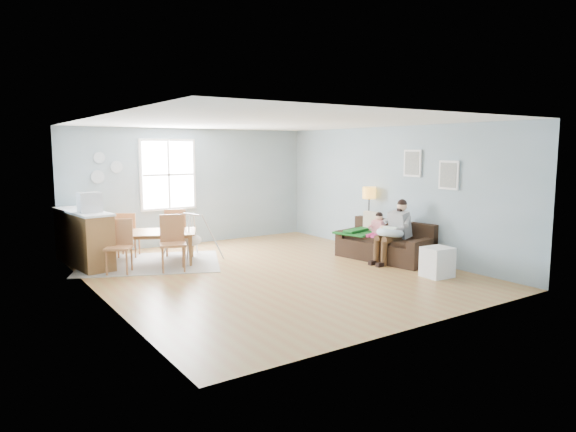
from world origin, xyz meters
TOP-DOWN VIEW (x-y plane):
  - room at (0.00, 0.00)m, footprint 8.40×9.40m
  - window at (-0.60, 3.46)m, footprint 1.32×0.08m
  - pictures at (2.97, -1.05)m, footprint 0.05×1.34m
  - wall_plates at (-2.00, 3.47)m, footprint 0.67×0.02m
  - sofa at (2.51, -0.39)m, footprint 1.14×2.04m
  - green_throw at (2.33, 0.24)m, footprint 1.05×0.96m
  - beige_pillow at (2.62, 0.15)m, footprint 0.16×0.45m
  - father at (2.43, -0.68)m, footprint 0.88×0.41m
  - nursing_pillow at (2.29, -0.70)m, footprint 0.66×0.65m
  - infant at (2.28, -0.67)m, footprint 0.23×0.35m
  - toddler at (2.40, -0.21)m, footprint 0.50×0.34m
  - floor_lamp at (2.80, 0.46)m, footprint 0.28×0.28m
  - storage_cube at (2.23, -1.91)m, footprint 0.50×0.45m
  - rug at (-1.60, 1.94)m, footprint 3.22×2.89m
  - dining_table at (-1.60, 1.94)m, footprint 2.04×1.66m
  - chair_sw at (-2.28, 1.53)m, footprint 0.60×0.60m
  - chair_se at (-1.43, 1.17)m, footprint 0.59×0.59m
  - chair_nw at (-1.79, 2.74)m, footprint 0.58×0.58m
  - chair_ne at (-0.90, 2.35)m, footprint 0.58×0.58m
  - counter at (-2.70, 2.50)m, footprint 0.77×1.96m
  - monitor at (-2.64, 2.14)m, footprint 0.39×0.37m
  - baby_swing at (-0.77, 1.80)m, footprint 1.09×1.10m

SIDE VIEW (x-z plane):
  - rug at x=-1.60m, z-range 0.00..0.01m
  - storage_cube at x=2.23m, z-range 0.00..0.53m
  - sofa at x=2.51m, z-range -0.11..0.67m
  - dining_table at x=-1.60m, z-range 0.00..0.63m
  - baby_swing at x=-0.77m, z-range -0.05..0.89m
  - green_throw at x=2.33m, z-range 0.48..0.52m
  - chair_nw at x=-1.79m, z-range 0.06..1.00m
  - counter at x=-2.70m, z-range 0.01..1.08m
  - chair_sw at x=-2.28m, z-range 0.07..1.04m
  - chair_ne at x=-0.90m, z-range 0.07..1.08m
  - chair_se at x=-1.43m, z-range 0.08..1.11m
  - nursing_pillow at x=2.29m, z-range 0.51..0.72m
  - toddler at x=2.40m, z-range 0.28..1.03m
  - father at x=2.43m, z-range 0.04..1.29m
  - infant at x=2.28m, z-range 0.62..0.75m
  - beige_pillow at x=2.62m, z-range 0.48..0.92m
  - floor_lamp at x=2.80m, z-range 0.46..1.88m
  - monitor at x=-2.64m, z-range 1.07..1.44m
  - window at x=-0.60m, z-range 0.84..2.46m
  - wall_plates at x=-2.00m, z-range 1.50..2.16m
  - pictures at x=2.97m, z-range 1.48..2.22m
  - room at x=0.00m, z-range 0.47..4.37m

